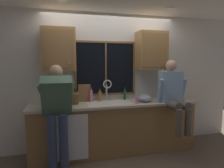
# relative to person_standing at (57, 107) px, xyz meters

# --- Properties ---
(back_wall) EXTENTS (5.34, 0.12, 2.55)m
(back_wall) POSITION_rel_person_standing_xyz_m (1.00, 0.70, 0.30)
(back_wall) COLOR silver
(back_wall) RESTS_ON floor
(ceiling_downlight_left) EXTENTS (0.14, 0.14, 0.01)m
(ceiling_downlight_left) POSITION_rel_person_standing_xyz_m (0.12, 0.04, 1.57)
(ceiling_downlight_left) COLOR #FFEAB2
(ceiling_downlight_right) EXTENTS (0.14, 0.14, 0.01)m
(ceiling_downlight_right) POSITION_rel_person_standing_xyz_m (1.89, 0.04, 1.57)
(ceiling_downlight_right) COLOR #FFEAB2
(window_glass) EXTENTS (1.10, 0.02, 0.95)m
(window_glass) POSITION_rel_person_standing_xyz_m (0.91, 0.63, 0.55)
(window_glass) COLOR black
(window_frame_top) EXTENTS (1.17, 0.02, 0.04)m
(window_frame_top) POSITION_rel_person_standing_xyz_m (0.91, 0.62, 1.04)
(window_frame_top) COLOR brown
(window_frame_bottom) EXTENTS (1.17, 0.02, 0.04)m
(window_frame_bottom) POSITION_rel_person_standing_xyz_m (0.91, 0.62, 0.06)
(window_frame_bottom) COLOR brown
(window_frame_left) EXTENTS (0.03, 0.02, 0.95)m
(window_frame_left) POSITION_rel_person_standing_xyz_m (0.34, 0.62, 0.55)
(window_frame_left) COLOR brown
(window_frame_right) EXTENTS (0.04, 0.02, 0.95)m
(window_frame_right) POSITION_rel_person_standing_xyz_m (1.47, 0.62, 0.55)
(window_frame_right) COLOR brown
(window_mullion_center) EXTENTS (0.02, 0.02, 0.95)m
(window_mullion_center) POSITION_rel_person_standing_xyz_m (0.91, 0.62, 0.55)
(window_mullion_center) COLOR brown
(lower_cabinet_run) EXTENTS (2.94, 0.58, 0.88)m
(lower_cabinet_run) POSITION_rel_person_standing_xyz_m (1.00, 0.35, -0.54)
(lower_cabinet_run) COLOR olive
(lower_cabinet_run) RESTS_ON floor
(countertop) EXTENTS (3.00, 0.62, 0.04)m
(countertop) POSITION_rel_person_standing_xyz_m (1.00, 0.33, -0.08)
(countertop) COLOR beige
(countertop) RESTS_ON lower_cabinet_run
(dishwasher_front) EXTENTS (0.60, 0.02, 0.74)m
(dishwasher_front) POSITION_rel_person_standing_xyz_m (0.17, 0.03, -0.52)
(dishwasher_front) COLOR white
(upper_cabinet_left) EXTENTS (0.56, 0.36, 0.72)m
(upper_cabinet_left) POSITION_rel_person_standing_xyz_m (0.05, 0.47, 0.88)
(upper_cabinet_left) COLOR #A87A47
(upper_cabinet_right) EXTENTS (0.56, 0.36, 0.72)m
(upper_cabinet_right) POSITION_rel_person_standing_xyz_m (1.76, 0.47, 0.88)
(upper_cabinet_right) COLOR #A87A47
(sink) EXTENTS (0.80, 0.46, 0.21)m
(sink) POSITION_rel_person_standing_xyz_m (0.91, 0.34, -0.15)
(sink) COLOR white
(sink) RESTS_ON lower_cabinet_run
(faucet) EXTENTS (0.18, 0.09, 0.40)m
(faucet) POSITION_rel_person_standing_xyz_m (0.91, 0.52, 0.20)
(faucet) COLOR silver
(faucet) RESTS_ON countertop
(person_standing) EXTENTS (0.53, 0.66, 1.60)m
(person_standing) POSITION_rel_person_standing_xyz_m (0.00, 0.00, 0.00)
(person_standing) COLOR #384260
(person_standing) RESTS_ON floor
(person_sitting_on_counter) EXTENTS (0.54, 0.61, 1.26)m
(person_sitting_on_counter) POSITION_rel_person_standing_xyz_m (2.01, 0.07, 0.13)
(person_sitting_on_counter) COLOR #595147
(person_sitting_on_counter) RESTS_ON countertop
(knife_block) EXTENTS (0.12, 0.18, 0.32)m
(knife_block) POSITION_rel_person_standing_xyz_m (0.30, 0.38, 0.05)
(knife_block) COLOR olive
(knife_block) RESTS_ON countertop
(cutting_board) EXTENTS (0.22, 0.09, 0.33)m
(cutting_board) POSITION_rel_person_standing_xyz_m (0.48, 0.56, 0.10)
(cutting_board) COLOR #997047
(cutting_board) RESTS_ON countertop
(mixing_bowl) EXTENTS (0.28, 0.28, 0.14)m
(mixing_bowl) POSITION_rel_person_standing_xyz_m (1.56, 0.29, 0.01)
(mixing_bowl) COLOR #8C99A8
(mixing_bowl) RESTS_ON countertop
(soap_dispenser) EXTENTS (0.06, 0.07, 0.16)m
(soap_dispenser) POSITION_rel_person_standing_xyz_m (1.36, 0.17, 0.01)
(soap_dispenser) COLOR pink
(soap_dispenser) RESTS_ON countertop
(bottle_green_glass) EXTENTS (0.07, 0.07, 0.23)m
(bottle_green_glass) POSITION_rel_person_standing_xyz_m (0.77, 0.55, 0.04)
(bottle_green_glass) COLOR olive
(bottle_green_glass) RESTS_ON countertop
(bottle_tall_clear) EXTENTS (0.05, 0.05, 0.24)m
(bottle_tall_clear) POSITION_rel_person_standing_xyz_m (1.27, 0.56, 0.04)
(bottle_tall_clear) COLOR #1E592D
(bottle_tall_clear) RESTS_ON countertop
(bottle_amber_small) EXTENTS (0.06, 0.06, 0.28)m
(bottle_amber_small) POSITION_rel_person_standing_xyz_m (0.60, 0.52, 0.06)
(bottle_amber_small) COLOR pink
(bottle_amber_small) RESTS_ON countertop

